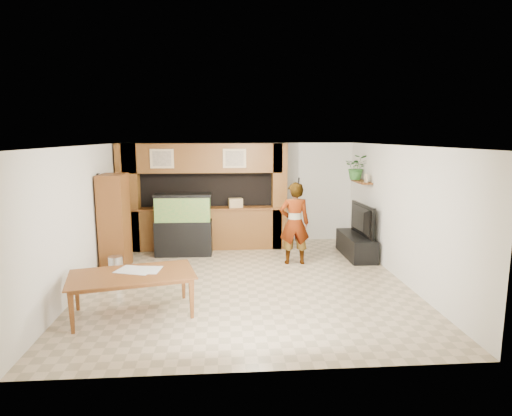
{
  "coord_description": "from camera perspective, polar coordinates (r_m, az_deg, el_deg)",
  "views": [
    {
      "loc": [
        -0.39,
        -7.93,
        2.77
      ],
      "look_at": [
        0.24,
        0.6,
        1.33
      ],
      "focal_mm": 30.0,
      "sensor_mm": 36.0,
      "label": 1
    }
  ],
  "objects": [
    {
      "name": "photo_frame",
      "position": [
        10.15,
        14.45,
        3.87
      ],
      "size": [
        0.03,
        0.15,
        0.19
      ],
      "primitive_type": "cube",
      "rotation": [
        0.0,
        0.0,
        0.04
      ],
      "color": "tan",
      "rests_on": "wall_shelf"
    },
    {
      "name": "wall_back",
      "position": [
        11.29,
        -2.2,
        2.07
      ],
      "size": [
        6.0,
        0.0,
        6.0
      ],
      "primitive_type": "plane",
      "rotation": [
        1.57,
        0.0,
        0.0
      ],
      "color": "silver",
      "rests_on": "floor"
    },
    {
      "name": "tv_stand",
      "position": [
        10.26,
        13.21,
        -4.9
      ],
      "size": [
        0.56,
        1.52,
        0.51
      ],
      "primitive_type": "cube",
      "color": "black",
      "rests_on": "floor"
    },
    {
      "name": "floor",
      "position": [
        8.41,
        -1.34,
        -9.67
      ],
      "size": [
        6.5,
        6.5,
        0.0
      ],
      "primitive_type": "plane",
      "color": "tan",
      "rests_on": "ground"
    },
    {
      "name": "pantry_cabinet",
      "position": [
        9.44,
        -18.31,
        -1.76
      ],
      "size": [
        0.5,
        0.82,
        2.0
      ],
      "primitive_type": "cube",
      "color": "brown",
      "rests_on": "floor"
    },
    {
      "name": "trash_can",
      "position": [
        8.73,
        -18.17,
        -7.72
      ],
      "size": [
        0.27,
        0.27,
        0.5
      ],
      "primitive_type": "cylinder",
      "color": "#B2B2B7",
      "rests_on": "floor"
    },
    {
      "name": "potted_plant",
      "position": [
        10.72,
        13.28,
        5.31
      ],
      "size": [
        0.67,
        0.62,
        0.61
      ],
      "primitive_type": "imported",
      "rotation": [
        0.0,
        0.0,
        -0.32
      ],
      "color": "#2E6729",
      "rests_on": "wall_shelf"
    },
    {
      "name": "television",
      "position": [
        10.13,
        13.34,
        -1.51
      ],
      "size": [
        0.25,
        1.27,
        0.73
      ],
      "primitive_type": "imported",
      "rotation": [
        0.0,
        0.0,
        1.64
      ],
      "color": "black",
      "rests_on": "tv_stand"
    },
    {
      "name": "partition",
      "position": [
        10.69,
        -7.18,
        1.64
      ],
      "size": [
        4.2,
        0.99,
        2.6
      ],
      "color": "brown",
      "rests_on": "floor"
    },
    {
      "name": "dining_table",
      "position": [
        7.06,
        -16.07,
        -11.06
      ],
      "size": [
        2.08,
        1.47,
        0.66
      ],
      "primitive_type": "imported",
      "rotation": [
        0.0,
        0.0,
        0.24
      ],
      "color": "brown",
      "rests_on": "floor"
    },
    {
      "name": "aquarium",
      "position": [
        10.14,
        -9.65,
        -2.3
      ],
      "size": [
        1.31,
        0.49,
        1.45
      ],
      "rotation": [
        0.0,
        0.0,
        -0.02
      ],
      "color": "black",
      "rests_on": "floor"
    },
    {
      "name": "wall_right",
      "position": [
        8.75,
        18.64,
        -0.62
      ],
      "size": [
        0.0,
        6.5,
        6.5
      ],
      "primitive_type": "plane",
      "rotation": [
        1.57,
        0.0,
        -1.57
      ],
      "color": "silver",
      "rests_on": "floor"
    },
    {
      "name": "wall_clock",
      "position": [
        9.34,
        -20.25,
        3.62
      ],
      "size": [
        0.05,
        0.25,
        0.25
      ],
      "color": "black",
      "rests_on": "wall_left"
    },
    {
      "name": "wall_left",
      "position": [
        8.48,
        -22.07,
        -1.14
      ],
      "size": [
        0.0,
        6.5,
        6.5
      ],
      "primitive_type": "plane",
      "rotation": [
        1.57,
        0.0,
        1.57
      ],
      "color": "silver",
      "rests_on": "floor"
    },
    {
      "name": "wall_shelf",
      "position": [
        10.46,
        13.88,
        3.41
      ],
      "size": [
        0.25,
        0.9,
        0.04
      ],
      "primitive_type": "cube",
      "color": "brown",
      "rests_on": "wall_right"
    },
    {
      "name": "newspaper_a",
      "position": [
        7.13,
        -15.79,
        -7.97
      ],
      "size": [
        0.67,
        0.57,
        0.01
      ],
      "primitive_type": "cube",
      "rotation": [
        0.0,
        0.0,
        -0.31
      ],
      "color": "silver",
      "rests_on": "dining_table"
    },
    {
      "name": "counter_box",
      "position": [
        10.51,
        -2.75,
        0.69
      ],
      "size": [
        0.36,
        0.27,
        0.22
      ],
      "primitive_type": "cube",
      "rotation": [
        0.0,
        0.0,
        0.15
      ],
      "color": "tan",
      "rests_on": "partition"
    },
    {
      "name": "ceiling",
      "position": [
        7.95,
        -1.42,
        8.32
      ],
      "size": [
        6.5,
        6.5,
        0.0
      ],
      "primitive_type": "plane",
      "color": "white",
      "rests_on": "wall_back"
    },
    {
      "name": "newspaper_b",
      "position": [
        7.11,
        -14.85,
        -7.98
      ],
      "size": [
        0.6,
        0.46,
        0.01
      ],
      "primitive_type": "cube",
      "rotation": [
        0.0,
        0.0,
        -0.12
      ],
      "color": "silver",
      "rests_on": "dining_table"
    },
    {
      "name": "person",
      "position": [
        9.33,
        5.15,
        -2.05
      ],
      "size": [
        0.67,
        0.44,
        1.8
      ],
      "primitive_type": "imported",
      "rotation": [
        0.0,
        0.0,
        3.12
      ],
      "color": "tan",
      "rests_on": "floor"
    },
    {
      "name": "microphone",
      "position": [
        9.03,
        5.71,
        3.61
      ],
      "size": [
        0.03,
        0.09,
        0.15
      ],
      "primitive_type": "cylinder",
      "rotation": [
        0.44,
        0.0,
        0.0
      ],
      "color": "black",
      "rests_on": "person"
    }
  ]
}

